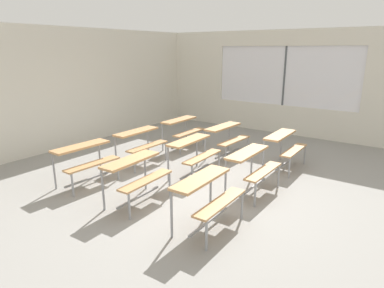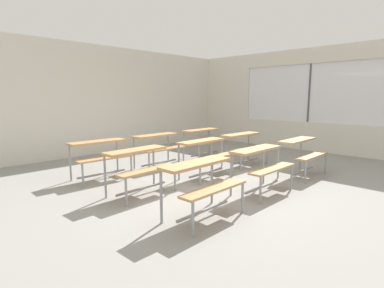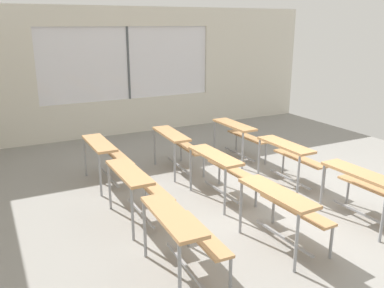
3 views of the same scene
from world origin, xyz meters
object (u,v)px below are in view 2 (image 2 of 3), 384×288
object	(u,v)px
desk_bench_r0c2	(302,148)
desk_bench_r2c1	(158,143)
desk_bench_r2c2	(204,136)
desk_bench_r1c0	(140,161)
desk_bench_r1c2	(244,142)
desk_bench_r0c0	(202,176)
desk_bench_r2c0	(100,150)
desk_bench_r0c1	(262,159)
desk_bench_r1c1	(206,150)

from	to	relation	value
desk_bench_r0c2	desk_bench_r2c1	distance (m)	3.10
desk_bench_r2c1	desk_bench_r2c2	distance (m)	1.53
desk_bench_r1c0	desk_bench_r1c2	bearing A→B (deg)	-2.30
desk_bench_r2c2	desk_bench_r0c0	bearing A→B (deg)	-137.97
desk_bench_r1c2	desk_bench_r2c0	world-z (taller)	same
desk_bench_r0c2	desk_bench_r1c2	size ratio (longest dim) A/B	0.98
desk_bench_r0c1	desk_bench_r2c2	bearing A→B (deg)	60.69
desk_bench_r0c2	desk_bench_r2c2	distance (m)	2.67
desk_bench_r0c0	desk_bench_r1c2	bearing A→B (deg)	24.05
desk_bench_r2c1	desk_bench_r2c2	bearing A→B (deg)	-0.04
desk_bench_r0c0	desk_bench_r2c1	world-z (taller)	same
desk_bench_r2c2	desk_bench_r2c0	bearing A→B (deg)	179.36
desk_bench_r0c1	desk_bench_r0c2	world-z (taller)	same
desk_bench_r2c1	desk_bench_r2c2	xyz separation A→B (m)	(1.53, -0.01, 0.00)
desk_bench_r2c0	desk_bench_r2c2	size ratio (longest dim) A/B	1.02
desk_bench_r1c0	desk_bench_r2c1	xyz separation A→B (m)	(1.45, 1.31, 0.00)
desk_bench_r0c2	desk_bench_r1c0	bearing A→B (deg)	154.68
desk_bench_r0c0	desk_bench_r1c1	xyz separation A→B (m)	(1.53, 1.32, 0.00)
desk_bench_r2c0	desk_bench_r0c1	bearing A→B (deg)	-59.31
desk_bench_r2c0	desk_bench_r2c1	distance (m)	1.43
desk_bench_r1c2	desk_bench_r2c2	size ratio (longest dim) A/B	1.02
desk_bench_r1c2	desk_bench_r2c0	size ratio (longest dim) A/B	1.00
desk_bench_r1c0	desk_bench_r2c1	world-z (taller)	same
desk_bench_r0c1	desk_bench_r0c2	distance (m)	1.53
desk_bench_r1c2	desk_bench_r2c2	distance (m)	1.30
desk_bench_r1c1	desk_bench_r2c2	bearing A→B (deg)	41.93
desk_bench_r1c1	desk_bench_r2c1	distance (m)	1.38
desk_bench_r1c0	desk_bench_r1c1	distance (m)	1.53
desk_bench_r0c1	desk_bench_r1c1	xyz separation A→B (m)	(0.05, 1.30, 0.00)
desk_bench_r2c0	desk_bench_r2c2	bearing A→B (deg)	1.60
desk_bench_r0c1	desk_bench_r1c0	bearing A→B (deg)	137.30
desk_bench_r0c1	desk_bench_r2c1	xyz separation A→B (m)	(-0.03, 2.67, 0.00)
desk_bench_r2c0	desk_bench_r0c2	bearing A→B (deg)	-39.89
desk_bench_r1c2	desk_bench_r0c1	bearing A→B (deg)	-134.62
desk_bench_r0c0	desk_bench_r1c1	size ratio (longest dim) A/B	1.00
desk_bench_r1c2	desk_bench_r1c1	bearing A→B (deg)	-174.74
desk_bench_r0c0	desk_bench_r1c0	size ratio (longest dim) A/B	0.99
desk_bench_r1c2	desk_bench_r2c0	xyz separation A→B (m)	(-2.94, 1.33, 0.00)
desk_bench_r1c0	desk_bench_r1c1	world-z (taller)	same
desk_bench_r2c0	desk_bench_r2c2	xyz separation A→B (m)	(2.96, -0.03, 0.00)
desk_bench_r0c1	desk_bench_r2c0	size ratio (longest dim) A/B	0.98
desk_bench_r1c0	desk_bench_r2c0	xyz separation A→B (m)	(0.02, 1.33, 0.00)
desk_bench_r0c0	desk_bench_r0c1	bearing A→B (deg)	-0.26
desk_bench_r1c1	desk_bench_r2c2	xyz separation A→B (m)	(1.44, 1.37, 0.00)
desk_bench_r0c1	desk_bench_r2c1	distance (m)	2.67
desk_bench_r0c1	desk_bench_r1c0	distance (m)	2.02
desk_bench_r2c0	desk_bench_r1c0	bearing A→B (deg)	-88.56
desk_bench_r0c1	desk_bench_r1c2	bearing A→B (deg)	42.71
desk_bench_r1c1	desk_bench_r0c1	bearing A→B (deg)	-93.72
desk_bench_r0c2	desk_bench_r0c0	bearing A→B (deg)	179.45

